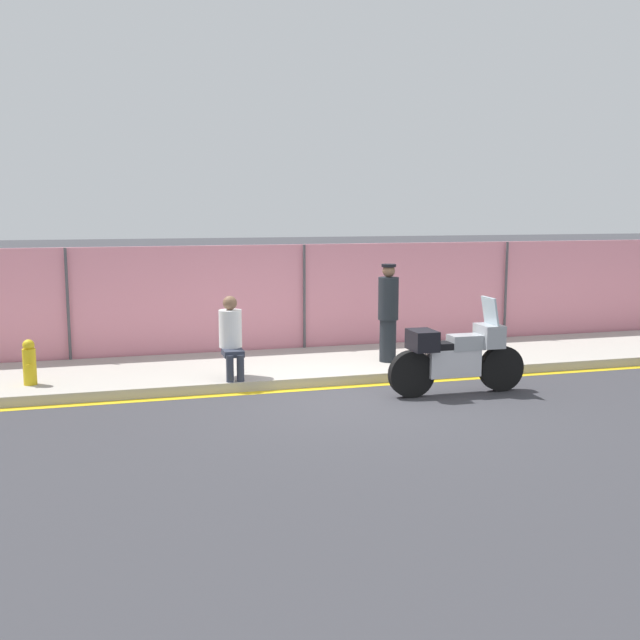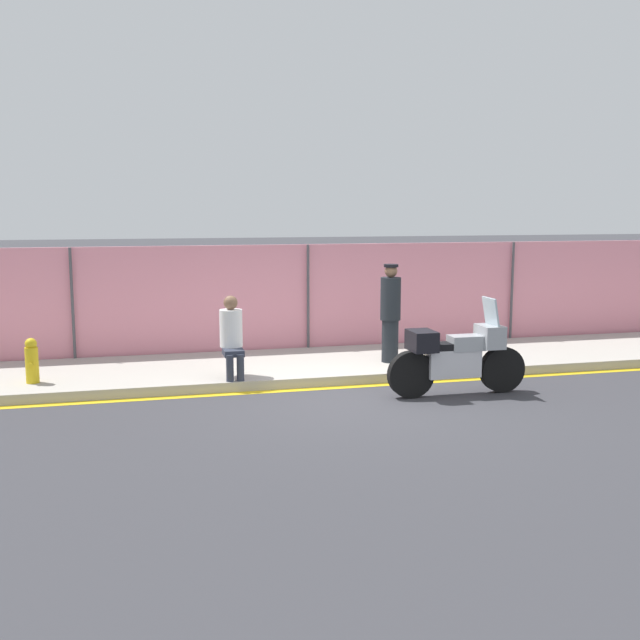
% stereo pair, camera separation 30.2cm
% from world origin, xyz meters
% --- Properties ---
extents(ground_plane, '(120.00, 120.00, 0.00)m').
position_xyz_m(ground_plane, '(0.00, 0.00, 0.00)').
color(ground_plane, '#38383D').
extents(sidewalk, '(31.49, 2.55, 0.16)m').
position_xyz_m(sidewalk, '(0.00, 2.14, 0.08)').
color(sidewalk, '#ADA89E').
rests_on(sidewalk, ground_plane).
extents(curb_paint_stripe, '(31.49, 0.18, 0.01)m').
position_xyz_m(curb_paint_stripe, '(0.00, 0.78, 0.00)').
color(curb_paint_stripe, gold).
rests_on(curb_paint_stripe, ground_plane).
extents(storefront_fence, '(29.92, 0.17, 2.11)m').
position_xyz_m(storefront_fence, '(0.00, 3.51, 1.05)').
color(storefront_fence, pink).
rests_on(storefront_fence, ground_plane).
extents(motorcycle, '(2.18, 0.51, 1.46)m').
position_xyz_m(motorcycle, '(1.46, -0.09, 0.59)').
color(motorcycle, black).
rests_on(motorcycle, ground_plane).
extents(officer_standing, '(0.35, 0.35, 1.69)m').
position_xyz_m(officer_standing, '(1.06, 1.76, 1.02)').
color(officer_standing, '#1E2328').
rests_on(officer_standing, sidewalk).
extents(person_seated_on_curb, '(0.36, 0.65, 1.27)m').
position_xyz_m(person_seated_on_curb, '(-1.73, 1.30, 0.86)').
color(person_seated_on_curb, '#2D3342').
rests_on(person_seated_on_curb, sidewalk).
extents(fire_hydrant, '(0.20, 0.24, 0.69)m').
position_xyz_m(fire_hydrant, '(-4.73, 1.59, 0.50)').
color(fire_hydrant, gold).
rests_on(fire_hydrant, sidewalk).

